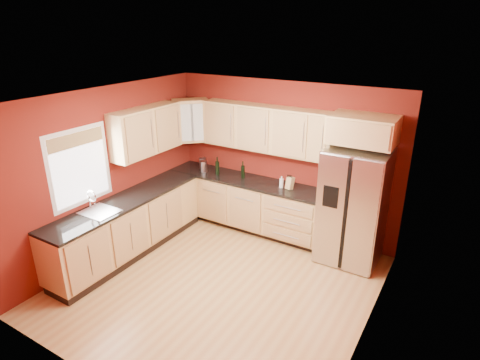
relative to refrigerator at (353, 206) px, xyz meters
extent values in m
plane|color=#AC7942|center=(-1.35, -1.62, -0.89)|extent=(4.00, 4.00, 0.00)
plane|color=white|center=(-1.35, -1.62, 1.71)|extent=(4.00, 4.00, 0.00)
cube|color=maroon|center=(-1.35, 0.38, 0.41)|extent=(4.00, 0.04, 2.60)
cube|color=maroon|center=(-1.35, -3.62, 0.41)|extent=(4.00, 0.04, 2.60)
cube|color=maroon|center=(-3.35, -1.62, 0.41)|extent=(0.04, 4.00, 2.60)
cube|color=maroon|center=(0.65, -1.62, 0.41)|extent=(0.04, 4.00, 2.60)
cube|color=tan|center=(-1.90, 0.07, -0.45)|extent=(2.90, 0.60, 0.88)
cube|color=tan|center=(-3.05, -1.62, -0.45)|extent=(0.60, 2.80, 0.88)
cube|color=black|center=(-1.90, 0.06, 0.01)|extent=(2.90, 0.62, 0.04)
cube|color=black|center=(-3.04, -1.62, 0.01)|extent=(0.62, 2.80, 0.04)
cube|color=tan|center=(-1.60, 0.21, 0.94)|extent=(2.30, 0.33, 0.75)
cube|color=tan|center=(-3.19, -0.90, 0.94)|extent=(0.33, 1.35, 0.75)
cube|color=tan|center=(-3.02, 0.04, 0.94)|extent=(0.67, 0.67, 0.75)
cube|color=tan|center=(0.00, 0.07, 1.16)|extent=(0.92, 0.60, 0.40)
cube|color=#B4B4B9|center=(0.00, 0.00, 0.00)|extent=(0.90, 0.75, 1.78)
cube|color=white|center=(-3.33, -2.12, 0.66)|extent=(0.03, 0.90, 1.00)
cylinder|color=#B4B4B9|center=(-2.74, 0.00, 0.13)|extent=(0.15, 0.15, 0.21)
cylinder|color=#B4B4B9|center=(-2.85, 0.12, 0.13)|extent=(0.17, 0.17, 0.21)
cube|color=tan|center=(-1.06, 0.07, 0.13)|extent=(0.12, 0.12, 0.20)
cylinder|color=white|center=(-1.21, 0.05, 0.13)|extent=(0.09, 0.09, 0.20)
camera|label=1|loc=(1.35, -5.52, 2.56)|focal=30.00mm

